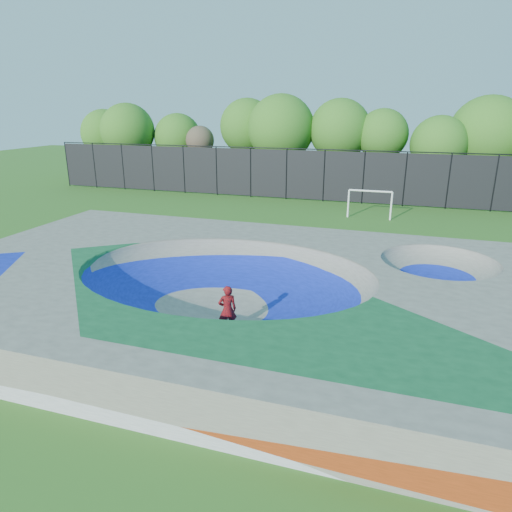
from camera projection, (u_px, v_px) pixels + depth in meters
The scene contains 7 objects.
ground at pixel (225, 307), 16.98m from camera, with size 120.00×120.00×0.00m, color #2B5D1A.
skate_deck at pixel (224, 289), 16.75m from camera, with size 22.00×14.00×1.50m, color gray.
skater at pixel (227, 310), 14.80m from camera, with size 0.61×0.40×1.67m, color red.
skateboard at pixel (228, 332), 15.05m from camera, with size 0.78×0.22×0.05m, color black.
soccer_goal at pixel (370, 199), 30.04m from camera, with size 2.89×0.12×1.91m.
fence at pixel (324, 175), 35.32m from camera, with size 48.09×0.09×4.04m.
treeline at pixel (341, 134), 38.57m from camera, with size 52.68×7.44×8.21m.
Camera 1 is at (5.87, -14.43, 7.11)m, focal length 32.00 mm.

